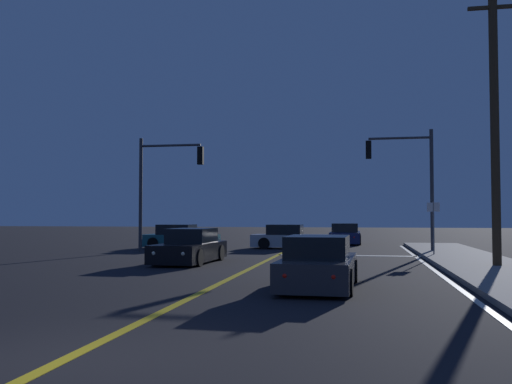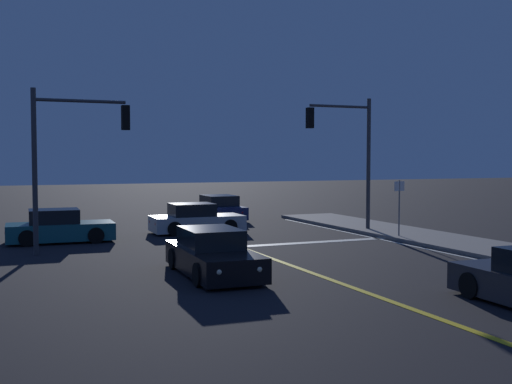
% 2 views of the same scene
% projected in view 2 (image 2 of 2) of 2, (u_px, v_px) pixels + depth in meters
% --- Properties ---
extents(lane_line_center, '(0.20, 35.93, 0.01)m').
position_uv_depth(lane_line_center, '(372.00, 295.00, 15.44)').
color(lane_line_center, gold).
rests_on(lane_line_center, ground).
extents(stop_bar, '(6.46, 0.50, 0.01)m').
position_uv_depth(stop_bar, '(314.00, 242.00, 25.03)').
color(stop_bar, silver).
rests_on(stop_bar, ground).
extents(car_following_oncoming_silver, '(4.18, 2.01, 1.34)m').
position_uv_depth(car_following_oncoming_silver, '(196.00, 220.00, 28.26)').
color(car_following_oncoming_silver, '#B2B5BA').
rests_on(car_following_oncoming_silver, ground).
extents(car_far_approaching_black, '(1.98, 4.65, 1.34)m').
position_uv_depth(car_far_approaching_black, '(213.00, 255.00, 18.05)').
color(car_far_approaching_black, black).
rests_on(car_far_approaching_black, ground).
extents(car_mid_block_teal, '(4.23, 2.03, 1.34)m').
position_uv_depth(car_mid_block_teal, '(59.00, 228.00, 25.06)').
color(car_mid_block_teal, '#195960').
rests_on(car_mid_block_teal, ground).
extents(car_side_waiting_navy, '(2.00, 4.60, 1.34)m').
position_uv_depth(car_side_waiting_navy, '(218.00, 209.00, 34.54)').
color(car_side_waiting_navy, navy).
rests_on(car_side_waiting_navy, ground).
extents(traffic_signal_near_right, '(3.26, 0.28, 6.09)m').
position_uv_depth(traffic_signal_near_right, '(348.00, 144.00, 28.07)').
color(traffic_signal_near_right, '#38383D').
rests_on(traffic_signal_near_right, ground).
extents(traffic_signal_far_left, '(3.40, 0.28, 5.81)m').
position_uv_depth(traffic_signal_far_left, '(70.00, 145.00, 22.04)').
color(traffic_signal_far_left, '#38383D').
rests_on(traffic_signal_far_left, ground).
extents(street_sign_corner, '(0.56, 0.14, 2.47)m').
position_uv_depth(street_sign_corner, '(399.00, 200.00, 25.93)').
color(street_sign_corner, slate).
rests_on(street_sign_corner, ground).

